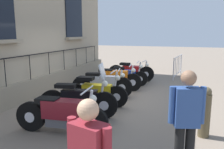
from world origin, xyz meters
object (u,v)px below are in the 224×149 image
at_px(pedestrian_standing, 186,119).
at_px(motorcycle_yellow, 96,92).
at_px(motorcycle_silver, 102,84).
at_px(bollard, 205,112).
at_px(motorcycle_blue, 125,76).
at_px(motorcycle_black, 79,100).
at_px(crowd_barrier, 178,66).
at_px(motorcycle_orange, 115,79).
at_px(motorcycle_maroon, 61,114).
at_px(motorcycle_red, 131,71).

bearing_deg(pedestrian_standing, motorcycle_yellow, 134.08).
bearing_deg(motorcycle_silver, bollard, -33.38).
bearing_deg(bollard, motorcycle_blue, 125.44).
xyz_separation_m(motorcycle_black, crowd_barrier, (2.10, 6.60, 0.10)).
xyz_separation_m(motorcycle_black, motorcycle_orange, (-0.02, 2.98, -0.02)).
relative_size(motorcycle_maroon, motorcycle_yellow, 1.07).
relative_size(motorcycle_orange, crowd_barrier, 0.97).
distance_m(motorcycle_blue, bollard, 4.99).
relative_size(motorcycle_maroon, pedestrian_standing, 1.27).
bearing_deg(motorcycle_yellow, motorcycle_black, -92.58).
height_order(motorcycle_yellow, motorcycle_blue, motorcycle_yellow).
xyz_separation_m(motorcycle_maroon, crowd_barrier, (1.99, 7.62, 0.11)).
xyz_separation_m(motorcycle_maroon, motorcycle_silver, (-0.23, 2.97, -0.01)).
height_order(crowd_barrier, bollard, bollard).
bearing_deg(crowd_barrier, motorcycle_maroon, -104.61).
bearing_deg(crowd_barrier, motorcycle_blue, -126.14).
distance_m(motorcycle_orange, motorcycle_blue, 0.96).
bearing_deg(motorcycle_red, pedestrian_standing, -68.96).
height_order(motorcycle_black, pedestrian_standing, pedestrian_standing).
bearing_deg(crowd_barrier, motorcycle_black, -107.63).
bearing_deg(motorcycle_orange, motorcycle_yellow, -88.06).
xyz_separation_m(motorcycle_silver, motorcycle_red, (0.24, 3.00, -0.02)).
xyz_separation_m(motorcycle_maroon, motorcycle_orange, (-0.13, 4.00, -0.00)).
relative_size(motorcycle_orange, motorcycle_red, 0.97).
distance_m(motorcycle_blue, motorcycle_red, 1.02).
height_order(motorcycle_black, motorcycle_red, motorcycle_black).
distance_m(motorcycle_black, motorcycle_red, 4.94).
relative_size(motorcycle_black, crowd_barrier, 0.96).
xyz_separation_m(crowd_barrier, bollard, (0.94, -6.73, -0.02)).
relative_size(motorcycle_silver, motorcycle_blue, 1.09).
height_order(motorcycle_yellow, motorcycle_orange, motorcycle_yellow).
distance_m(motorcycle_orange, pedestrian_standing, 5.41).
xyz_separation_m(motorcycle_yellow, crowd_barrier, (2.05, 5.58, 0.14)).
relative_size(motorcycle_silver, bollard, 1.90).
relative_size(motorcycle_silver, crowd_barrier, 0.96).
xyz_separation_m(motorcycle_silver, motorcycle_blue, (0.26, 1.98, -0.05)).
bearing_deg(bollard, motorcycle_red, 119.87).
distance_m(motorcycle_black, motorcycle_yellow, 1.02).
relative_size(motorcycle_maroon, bollard, 1.95).
bearing_deg(pedestrian_standing, bollard, 76.93).
distance_m(motorcycle_red, pedestrian_standing, 7.13).
distance_m(motorcycle_silver, crowd_barrier, 5.16).
distance_m(motorcycle_yellow, motorcycle_red, 3.92).
xyz_separation_m(motorcycle_black, motorcycle_silver, (-0.12, 1.94, -0.03)).
bearing_deg(motorcycle_yellow, bollard, -21.06).
distance_m(motorcycle_yellow, crowd_barrier, 5.95).
xyz_separation_m(motorcycle_yellow, motorcycle_orange, (-0.07, 1.96, 0.02)).
bearing_deg(pedestrian_standing, motorcycle_black, 147.58).
relative_size(motorcycle_yellow, motorcycle_blue, 1.04).
bearing_deg(motorcycle_silver, motorcycle_blue, 82.46).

